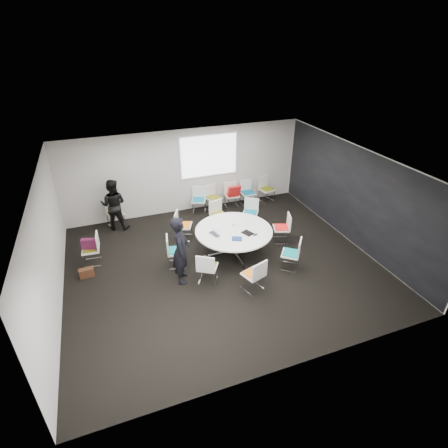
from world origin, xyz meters
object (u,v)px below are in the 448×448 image
object	(u,v)px
chair_back_a	(199,205)
brown_bag	(87,273)
chair_person_back	(116,218)
chair_back_c	(232,199)
chair_back_e	(266,194)
conference_table	(234,236)
chair_ring_g	(253,280)
chair_spare_left	(92,254)
person_main	(181,250)
person_back	(114,205)
chair_ring_d	(184,230)
chair_ring_b	(250,218)
maroon_bag	(89,244)
chair_ring_h	(291,259)
chair_back_d	(248,197)
chair_back_b	(213,202)
chair_ring_c	(219,220)
cup	(233,224)
chair_ring_a	(281,233)
chair_ring_e	(176,256)
chair_ring_f	(207,273)
laptop	(216,233)

from	to	relation	value
chair_back_a	brown_bag	distance (m)	4.46
chair_person_back	chair_back_c	bearing A→B (deg)	163.22
chair_back_e	conference_table	bearing A→B (deg)	34.14
chair_ring_g	chair_spare_left	distance (m)	4.37
person_main	person_back	size ratio (longest dim) A/B	1.08
chair_back_c	chair_ring_d	bearing A→B (deg)	38.73
chair_ring_b	maroon_bag	xyz separation A→B (m)	(-4.81, -0.41, 0.34)
chair_ring_b	chair_spare_left	xyz separation A→B (m)	(-4.79, -0.41, 0.00)
chair_ring_h	chair_back_d	size ratio (longest dim) A/B	1.00
chair_ring_d	chair_back_b	bearing A→B (deg)	159.71
conference_table	chair_back_a	xyz separation A→B (m)	(-0.20, 2.71, -0.25)
chair_ring_c	chair_spare_left	distance (m)	3.86
chair_ring_g	cup	xyz separation A→B (m)	(0.22, 1.88, 0.50)
conference_table	person_back	xyz separation A→B (m)	(-2.96, 2.56, 0.29)
chair_ring_a	cup	size ratio (longest dim) A/B	9.78
chair_back_a	chair_back_d	size ratio (longest dim) A/B	1.00
chair_back_a	chair_back_d	bearing A→B (deg)	-159.56
chair_ring_d	chair_ring_e	xyz separation A→B (m)	(-0.53, -1.25, 0.00)
chair_ring_e	person_main	world-z (taller)	person_main
chair_ring_a	chair_ring_c	xyz separation A→B (m)	(-1.47, 1.39, 0.00)
chair_back_a	brown_bag	size ratio (longest dim) A/B	2.44
chair_ring_b	chair_back_d	xyz separation A→B (m)	(0.55, 1.43, 0.00)
chair_back_c	chair_ring_a	bearing A→B (deg)	105.41
person_back	cup	bearing A→B (deg)	162.36
chair_back_c	cup	xyz separation A→B (m)	(-0.93, -2.48, 0.50)
chair_ring_a	person_back	xyz separation A→B (m)	(-4.50, 2.50, 0.54)
maroon_bag	chair_ring_d	bearing A→B (deg)	8.37
chair_back_b	chair_back_e	bearing A→B (deg)	162.11
chair_back_e	brown_bag	distance (m)	6.76
chair_ring_d	chair_ring_h	world-z (taller)	same
chair_ring_c	chair_ring_a	bearing A→B (deg)	124.36
conference_table	chair_ring_c	xyz separation A→B (m)	(0.07, 1.46, -0.25)
chair_ring_f	chair_back_b	bearing A→B (deg)	100.32
person_back	chair_ring_g	bearing A→B (deg)	143.75
person_main	chair_back_b	bearing A→B (deg)	-13.52
conference_table	chair_back_e	size ratio (longest dim) A/B	2.41
chair_ring_c	person_main	bearing A→B (deg)	38.93
person_back	chair_person_back	bearing A→B (deg)	-68.47
chair_ring_c	chair_back_a	distance (m)	1.29
chair_back_b	cup	distance (m)	2.56
chair_ring_e	chair_back_b	bearing A→B (deg)	155.32
chair_back_b	maroon_bag	distance (m)	4.51
chair_ring_h	maroon_bag	bearing A→B (deg)	105.69
cup	maroon_bag	bearing A→B (deg)	170.97
brown_bag	laptop	bearing A→B (deg)	-4.97
chair_ring_f	chair_back_e	xyz separation A→B (m)	(3.46, 3.71, 0.00)
chair_back_c	chair_back_e	distance (m)	1.37
chair_back_c	brown_bag	world-z (taller)	chair_back_c
chair_back_e	chair_person_back	bearing A→B (deg)	-14.82
chair_back_d	cup	size ratio (longest dim) A/B	9.78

